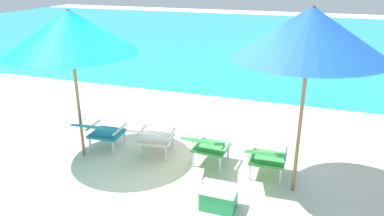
{
  "coord_description": "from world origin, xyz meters",
  "views": [
    {
      "loc": [
        1.89,
        -4.82,
        2.92
      ],
      "look_at": [
        0.0,
        0.62,
        0.75
      ],
      "focal_mm": 34.42,
      "sensor_mm": 36.0,
      "label": 1
    }
  ],
  "objects_px": {
    "swim_buoy": "(274,55)",
    "beach_umbrella_right": "(310,33)",
    "lounge_chair_near_right": "(208,145)",
    "cooler_box": "(218,197)",
    "lounge_chair_near_left": "(153,136)",
    "lounge_chair_far_right": "(267,157)",
    "lounge_chair_far_left": "(101,131)",
    "beach_umbrella_left": "(70,32)"
  },
  "relations": [
    {
      "from": "lounge_chair_far_left",
      "to": "cooler_box",
      "type": "distance_m",
      "value": 2.44
    },
    {
      "from": "lounge_chair_far_left",
      "to": "cooler_box",
      "type": "relative_size",
      "value": 1.9
    },
    {
      "from": "beach_umbrella_right",
      "to": "lounge_chair_far_right",
      "type": "bearing_deg",
      "value": 164.86
    },
    {
      "from": "lounge_chair_near_right",
      "to": "lounge_chair_far_right",
      "type": "xyz_separation_m",
      "value": [
        0.91,
        -0.08,
        0.0
      ]
    },
    {
      "from": "beach_umbrella_left",
      "to": "cooler_box",
      "type": "relative_size",
      "value": 5.73
    },
    {
      "from": "swim_buoy",
      "to": "beach_umbrella_right",
      "type": "relative_size",
      "value": 0.63
    },
    {
      "from": "lounge_chair_near_right",
      "to": "beach_umbrella_right",
      "type": "relative_size",
      "value": 0.35
    },
    {
      "from": "lounge_chair_far_right",
      "to": "beach_umbrella_right",
      "type": "relative_size",
      "value": 0.35
    },
    {
      "from": "swim_buoy",
      "to": "lounge_chair_far_right",
      "type": "height_order",
      "value": "lounge_chair_far_right"
    },
    {
      "from": "swim_buoy",
      "to": "lounge_chair_near_right",
      "type": "xyz_separation_m",
      "value": [
        0.03,
        -8.21,
        0.31
      ]
    },
    {
      "from": "beach_umbrella_right",
      "to": "cooler_box",
      "type": "relative_size",
      "value": 5.4
    },
    {
      "from": "lounge_chair_near_left",
      "to": "cooler_box",
      "type": "distance_m",
      "value": 1.68
    },
    {
      "from": "swim_buoy",
      "to": "cooler_box",
      "type": "height_order",
      "value": "cooler_box"
    },
    {
      "from": "lounge_chair_far_right",
      "to": "beach_umbrella_right",
      "type": "xyz_separation_m",
      "value": [
        0.41,
        -0.11,
        1.8
      ]
    },
    {
      "from": "lounge_chair_far_left",
      "to": "beach_umbrella_left",
      "type": "relative_size",
      "value": 0.33
    },
    {
      "from": "swim_buoy",
      "to": "lounge_chair_far_left",
      "type": "xyz_separation_m",
      "value": [
        -1.79,
        -8.29,
        0.31
      ]
    },
    {
      "from": "lounge_chair_far_right",
      "to": "lounge_chair_near_right",
      "type": "bearing_deg",
      "value": 174.69
    },
    {
      "from": "lounge_chair_near_left",
      "to": "beach_umbrella_right",
      "type": "xyz_separation_m",
      "value": [
        2.25,
        -0.2,
        1.8
      ]
    },
    {
      "from": "lounge_chair_far_left",
      "to": "lounge_chair_far_right",
      "type": "xyz_separation_m",
      "value": [
        2.74,
        -0.01,
        0.0
      ]
    },
    {
      "from": "lounge_chair_far_left",
      "to": "lounge_chair_near_right",
      "type": "height_order",
      "value": "same"
    },
    {
      "from": "lounge_chair_near_right",
      "to": "beach_umbrella_left",
      "type": "distance_m",
      "value": 2.67
    },
    {
      "from": "swim_buoy",
      "to": "lounge_chair_near_left",
      "type": "relative_size",
      "value": 1.73
    },
    {
      "from": "beach_umbrella_right",
      "to": "cooler_box",
      "type": "height_order",
      "value": "beach_umbrella_right"
    },
    {
      "from": "swim_buoy",
      "to": "lounge_chair_near_left",
      "type": "bearing_deg",
      "value": -96.19
    },
    {
      "from": "lounge_chair_near_left",
      "to": "lounge_chair_far_right",
      "type": "xyz_separation_m",
      "value": [
        1.84,
        -0.09,
        0.0
      ]
    },
    {
      "from": "lounge_chair_far_left",
      "to": "beach_umbrella_left",
      "type": "height_order",
      "value": "beach_umbrella_left"
    },
    {
      "from": "lounge_chair_far_left",
      "to": "lounge_chair_far_right",
      "type": "relative_size",
      "value": 1.01
    },
    {
      "from": "lounge_chair_near_left",
      "to": "beach_umbrella_left",
      "type": "height_order",
      "value": "beach_umbrella_left"
    },
    {
      "from": "lounge_chair_near_left",
      "to": "beach_umbrella_right",
      "type": "bearing_deg",
      "value": -5.17
    },
    {
      "from": "lounge_chair_far_left",
      "to": "beach_umbrella_right",
      "type": "distance_m",
      "value": 3.63
    },
    {
      "from": "lounge_chair_near_right",
      "to": "beach_umbrella_left",
      "type": "bearing_deg",
      "value": -172.55
    },
    {
      "from": "lounge_chair_near_left",
      "to": "beach_umbrella_right",
      "type": "relative_size",
      "value": 0.36
    },
    {
      "from": "lounge_chair_near_left",
      "to": "lounge_chair_near_right",
      "type": "distance_m",
      "value": 0.92
    },
    {
      "from": "lounge_chair_far_right",
      "to": "beach_umbrella_left",
      "type": "height_order",
      "value": "beach_umbrella_left"
    },
    {
      "from": "lounge_chair_near_right",
      "to": "cooler_box",
      "type": "xyz_separation_m",
      "value": [
        0.44,
        -0.95,
        -0.24
      ]
    },
    {
      "from": "lounge_chair_far_left",
      "to": "cooler_box",
      "type": "bearing_deg",
      "value": -20.92
    },
    {
      "from": "lounge_chair_far_left",
      "to": "beach_umbrella_left",
      "type": "bearing_deg",
      "value": -142.27
    },
    {
      "from": "lounge_chair_near_right",
      "to": "beach_umbrella_left",
      "type": "relative_size",
      "value": 0.33
    },
    {
      "from": "lounge_chair_near_right",
      "to": "lounge_chair_far_right",
      "type": "height_order",
      "value": "same"
    },
    {
      "from": "swim_buoy",
      "to": "beach_umbrella_left",
      "type": "distance_m",
      "value": 8.94
    },
    {
      "from": "lounge_chair_far_left",
      "to": "lounge_chair_near_right",
      "type": "relative_size",
      "value": 1.0
    },
    {
      "from": "swim_buoy",
      "to": "lounge_chair_far_left",
      "type": "bearing_deg",
      "value": -102.22
    }
  ]
}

